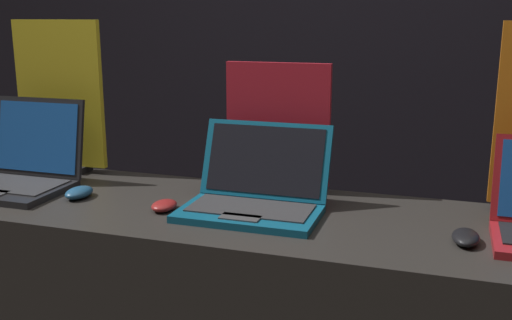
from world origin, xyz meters
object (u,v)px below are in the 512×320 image
object	(u,v)px
laptop_front	(22,168)
mouse_front	(79,193)
mouse_middle	(164,205)
laptop_middle	(257,192)
promo_stand_front	(60,100)
promo_stand_middle	(279,131)
mouse_back	(466,237)

from	to	relation	value
laptop_front	mouse_front	bearing A→B (deg)	-9.79
mouse_front	mouse_middle	size ratio (longest dim) A/B	1.16
laptop_front	laptop_middle	size ratio (longest dim) A/B	0.87
promo_stand_front	mouse_middle	size ratio (longest dim) A/B	5.71
laptop_front	mouse_front	world-z (taller)	laptop_front
mouse_middle	promo_stand_middle	distance (m)	0.43
laptop_middle	mouse_middle	distance (m)	0.27
promo_stand_front	mouse_back	size ratio (longest dim) A/B	4.70
promo_stand_middle	mouse_back	bearing A→B (deg)	-28.26
mouse_front	promo_stand_front	distance (m)	0.43
laptop_front	mouse_back	bearing A→B (deg)	-3.07
mouse_front	laptop_middle	bearing A→B (deg)	5.03
laptop_middle	mouse_back	size ratio (longest dim) A/B	3.42
mouse_front	mouse_middle	world-z (taller)	mouse_front
promo_stand_front	mouse_middle	world-z (taller)	promo_stand_front
promo_stand_front	laptop_middle	distance (m)	0.84
mouse_middle	mouse_back	world-z (taller)	mouse_back
laptop_front	laptop_middle	bearing A→B (deg)	0.56
laptop_front	mouse_back	size ratio (longest dim) A/B	2.99
mouse_front	mouse_back	xyz separation A→B (m)	(1.11, -0.03, -0.00)
promo_stand_middle	mouse_middle	bearing A→B (deg)	-130.20
laptop_front	promo_stand_front	world-z (taller)	promo_stand_front
laptop_front	promo_stand_middle	bearing A→B (deg)	16.17
mouse_middle	promo_stand_middle	xyz separation A→B (m)	(0.25, 0.30, 0.18)
mouse_front	laptop_middle	size ratio (longest dim) A/B	0.28
laptop_middle	mouse_back	world-z (taller)	laptop_middle
promo_stand_front	laptop_middle	world-z (taller)	promo_stand_front
laptop_front	mouse_middle	distance (m)	0.54
laptop_front	mouse_front	distance (m)	0.24
mouse_middle	promo_stand_middle	size ratio (longest dim) A/B	0.23
laptop_front	promo_stand_middle	size ratio (longest dim) A/B	0.83
mouse_front	laptop_middle	distance (m)	0.55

